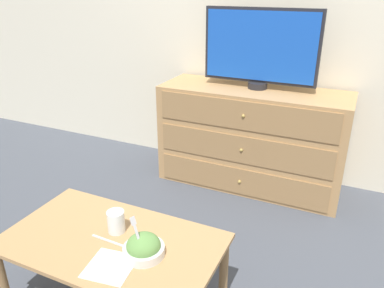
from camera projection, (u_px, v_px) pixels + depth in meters
ground_plane at (250, 167)px, 3.27m from camera, size 12.00×12.00×0.00m
wall_back at (261, 9)px, 2.77m from camera, size 12.00×0.05×2.60m
dresser at (251, 138)px, 2.86m from camera, size 1.38×0.50×0.77m
tv at (260, 48)px, 2.62m from camera, size 0.82×0.14×0.56m
coffee_table at (112, 249)px, 1.73m from camera, size 1.00×0.57×0.40m
takeout_bowl at (144, 247)px, 1.61m from camera, size 0.18×0.18×0.19m
drink_cup at (116, 223)px, 1.76m from camera, size 0.08×0.08×0.11m
napkin at (110, 266)px, 1.55m from camera, size 0.21×0.21×0.00m
knife at (108, 241)px, 1.71m from camera, size 0.18×0.02×0.01m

